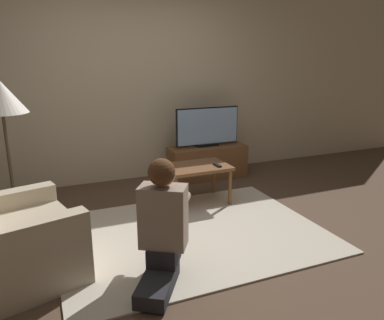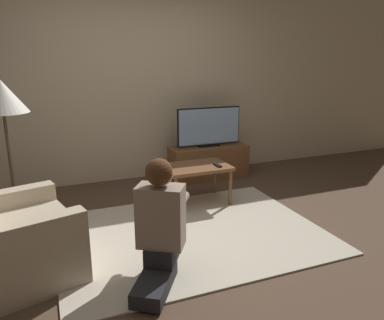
# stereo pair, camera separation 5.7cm
# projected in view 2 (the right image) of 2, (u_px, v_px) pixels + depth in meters

# --- Properties ---
(ground_plane) EXTENTS (10.00, 10.00, 0.00)m
(ground_plane) POSITION_uv_depth(u_px,v_px,m) (191.00, 234.00, 3.56)
(ground_plane) COLOR brown
(wall_back) EXTENTS (10.00, 0.06, 2.60)m
(wall_back) POSITION_uv_depth(u_px,v_px,m) (137.00, 83.00, 4.94)
(wall_back) COLOR beige
(wall_back) RESTS_ON ground_plane
(rug) EXTENTS (2.45, 1.83, 0.02)m
(rug) POSITION_uv_depth(u_px,v_px,m) (191.00, 233.00, 3.56)
(rug) COLOR beige
(rug) RESTS_ON ground_plane
(tv_stand) EXTENTS (1.08, 0.38, 0.45)m
(tv_stand) POSITION_uv_depth(u_px,v_px,m) (209.00, 162.00, 5.17)
(tv_stand) COLOR brown
(tv_stand) RESTS_ON ground_plane
(tv) EXTENTS (0.90, 0.08, 0.53)m
(tv) POSITION_uv_depth(u_px,v_px,m) (209.00, 127.00, 5.04)
(tv) COLOR black
(tv) RESTS_ON tv_stand
(coffee_table) EXTENTS (0.73, 0.50, 0.45)m
(coffee_table) POSITION_uv_depth(u_px,v_px,m) (197.00, 170.00, 4.21)
(coffee_table) COLOR brown
(coffee_table) RESTS_ON ground_plane
(floor_lamp) EXTENTS (0.47, 0.47, 1.44)m
(floor_lamp) POSITION_uv_depth(u_px,v_px,m) (2.00, 102.00, 3.47)
(floor_lamp) COLOR #4C4233
(floor_lamp) RESTS_ON ground_plane
(armchair) EXTENTS (0.97, 1.03, 0.94)m
(armchair) POSITION_uv_depth(u_px,v_px,m) (13.00, 241.00, 2.79)
(armchair) COLOR #B7A88E
(armchair) RESTS_ON ground_plane
(person_kneeling) EXTENTS (0.66, 0.85, 0.93)m
(person_kneeling) POSITION_uv_depth(u_px,v_px,m) (160.00, 222.00, 2.73)
(person_kneeling) COLOR #232328
(person_kneeling) RESTS_ON rug
(remote) EXTENTS (0.04, 0.15, 0.02)m
(remote) POSITION_uv_depth(u_px,v_px,m) (218.00, 165.00, 4.18)
(remote) COLOR black
(remote) RESTS_ON coffee_table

